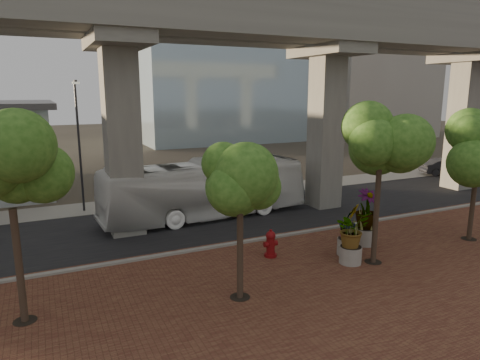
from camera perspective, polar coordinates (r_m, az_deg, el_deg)
name	(u,v)px	position (r m, az deg, el deg)	size (l,w,h in m)	color
ground	(251,228)	(22.52, 1.47, -6.42)	(160.00, 160.00, 0.00)	#353126
brick_plaza	(351,291)	(16.27, 14.61, -14.08)	(70.00, 13.00, 0.06)	brown
asphalt_road	(235,218)	(24.23, -0.65, -5.05)	(90.00, 8.00, 0.04)	black
curb_strip	(270,238)	(20.82, 3.97, -7.75)	(70.00, 0.25, 0.16)	gray
far_sidewalk	(202,196)	(29.15, -5.15, -2.18)	(90.00, 3.00, 0.06)	gray
transit_viaduct	(235,86)	(23.20, -0.70, 12.40)	(72.00, 5.60, 12.40)	gray
midrise_block	(364,59)	(73.01, 16.19, 15.19)	(18.00, 16.00, 24.00)	gray
transit_bus	(205,190)	(23.95, -4.62, -1.29)	(2.75, 11.72, 3.27)	white
parked_car	(446,167)	(40.37, 25.77, 1.53)	(1.43, 4.14, 1.36)	black
fire_hydrant	(271,244)	(18.51, 4.10, -8.45)	(0.60, 0.54, 1.20)	maroon
planter_front	(352,232)	(18.11, 14.67, -6.68)	(2.03, 2.03, 2.23)	#9B958C
planter_right	(367,211)	(20.42, 16.52, -4.03)	(2.43, 2.43, 2.60)	gray
planter_left	(349,224)	(18.99, 14.36, -5.68)	(2.08, 2.08, 2.29)	#ABA69B
street_tree_far_west	(8,171)	(13.94, -28.50, 1.06)	(3.86, 3.86, 6.50)	#453327
street_tree_near_west	(240,175)	(13.86, 0.00, 0.73)	(3.40, 3.40, 5.88)	#453327
street_tree_near_east	(381,137)	(17.69, 18.33, 5.42)	(3.56, 3.56, 6.84)	#453327
street_tree_far_east	(479,149)	(22.58, 29.25, 3.61)	(3.57, 3.57, 6.00)	#453327
streetlamp_west	(79,137)	(26.28, -20.69, 5.34)	(0.38, 1.10, 7.59)	#28292D
streetlamp_east	(318,117)	(30.26, 10.32, 8.23)	(0.45, 1.31, 9.03)	#323237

